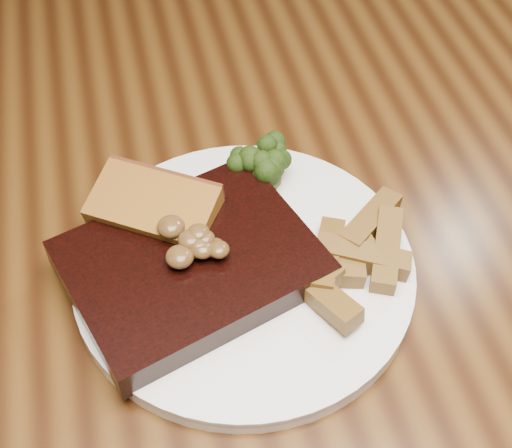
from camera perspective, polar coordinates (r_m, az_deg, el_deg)
The scene contains 9 objects.
dining_table at distance 0.70m, azimuth 1.07°, elevation -5.69°, with size 1.60×0.90×0.75m.
chair_far at distance 1.27m, azimuth -11.79°, elevation 13.90°, with size 0.57×0.57×0.93m.
plate at distance 0.60m, azimuth -0.96°, elevation -3.75°, with size 0.28×0.28×0.01m, color white.
steak at distance 0.58m, azimuth -5.20°, elevation -3.25°, with size 0.19×0.15×0.03m, color black.
steak_bone at distance 0.55m, azimuth -3.96°, elevation -8.98°, with size 0.14×0.01×0.02m, color beige.
mushroom_pile at distance 0.56m, azimuth -5.17°, elevation -1.27°, with size 0.06×0.06×0.03m, color brown, non-canonical shape.
garlic_bread at distance 0.61m, azimuth -7.98°, elevation 0.15°, with size 0.10×0.06×0.02m, color #94531A.
potato_wedges at distance 0.59m, azimuth 6.63°, elevation -2.12°, with size 0.10×0.10×0.02m, color brown, non-canonical shape.
broccoli_cluster at distance 0.64m, azimuth 1.20°, elevation 4.35°, with size 0.06×0.06×0.04m, color #23360C, non-canonical shape.
Camera 1 is at (-0.10, -0.39, 1.24)m, focal length 50.00 mm.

